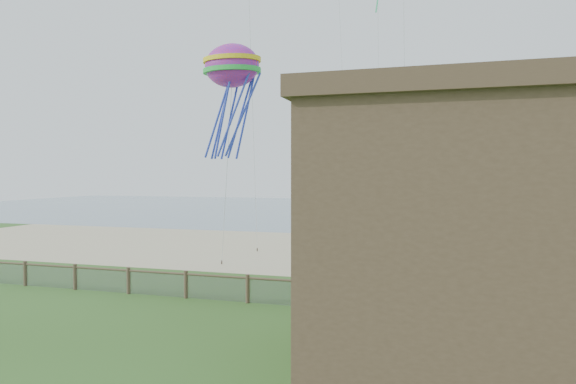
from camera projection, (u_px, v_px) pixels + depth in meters
The scene contains 6 objects.
ground at pixel (181, 347), 16.67m from camera, with size 160.00×160.00×0.00m, color #34551D.
sand_beach at pixel (326, 251), 37.73m from camera, with size 72.00×20.00×0.02m, color #C5B48E.
ocean at pixel (387, 210), 79.85m from camera, with size 160.00×68.00×0.02m, color slate.
chainlink_fence at pixel (248, 290), 22.40m from camera, with size 36.20×0.20×1.25m, color #4C3E2B, non-canonical shape.
picnic_table at pixel (434, 325), 17.99m from camera, with size 1.65×1.25×0.70m, color brown, non-canonical shape.
octopus_kite at pixel (232, 98), 28.27m from camera, with size 3.33×2.35×6.85m, color #FF2849, non-canonical shape.
Camera 1 is at (8.08, -14.79, 5.64)m, focal length 32.00 mm.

